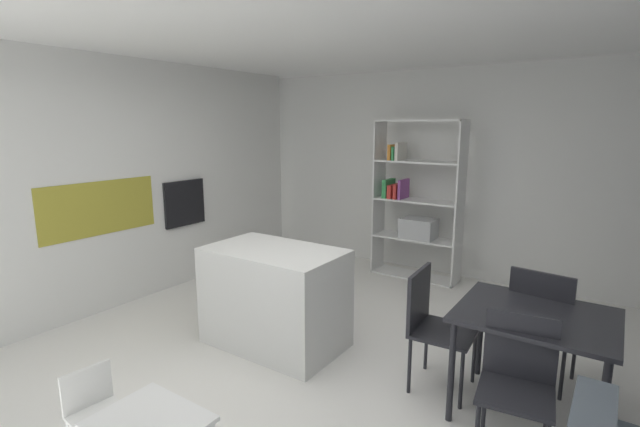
# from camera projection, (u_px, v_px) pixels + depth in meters

# --- Properties ---
(ground_plane) EXTENTS (8.64, 8.64, 0.00)m
(ground_plane) POSITION_uv_depth(u_px,v_px,m) (300.00, 364.00, 3.87)
(ground_plane) COLOR silver
(ceiling_slab) EXTENTS (6.29, 6.20, 0.06)m
(ceiling_slab) POSITION_uv_depth(u_px,v_px,m) (297.00, 21.00, 3.33)
(ceiling_slab) COLOR white
(ceiling_slab) RESTS_ON ground_plane
(back_partition) EXTENTS (6.29, 0.06, 2.73)m
(back_partition) POSITION_uv_depth(u_px,v_px,m) (435.00, 173.00, 6.10)
(back_partition) COLOR silver
(back_partition) RESTS_ON ground_plane
(tall_cabinet_run_left) EXTENTS (0.64, 5.60, 2.73)m
(tall_cabinet_run_left) POSITION_uv_depth(u_px,v_px,m) (103.00, 182.00, 5.12)
(tall_cabinet_run_left) COLOR silver
(tall_cabinet_run_left) RESTS_ON ground_plane
(cabinet_niche_splashback) EXTENTS (0.01, 1.28, 0.57)m
(cabinet_niche_splashback) POSITION_uv_depth(u_px,v_px,m) (100.00, 208.00, 4.79)
(cabinet_niche_splashback) COLOR #9E932D
(cabinet_niche_splashback) RESTS_ON ground_plane
(built_in_oven) EXTENTS (0.06, 0.59, 0.57)m
(built_in_oven) POSITION_uv_depth(u_px,v_px,m) (185.00, 203.00, 5.69)
(built_in_oven) COLOR black
(built_in_oven) RESTS_ON ground_plane
(kitchen_island) EXTENTS (1.23, 0.76, 0.91)m
(kitchen_island) POSITION_uv_depth(u_px,v_px,m) (275.00, 297.00, 4.15)
(kitchen_island) COLOR silver
(kitchen_island) RESTS_ON ground_plane
(open_bookshelf) EXTENTS (1.14, 0.36, 2.07)m
(open_bookshelf) POSITION_uv_depth(u_px,v_px,m) (414.00, 205.00, 5.92)
(open_bookshelf) COLOR white
(open_bookshelf) RESTS_ON ground_plane
(child_chair_left) EXTENTS (0.33, 0.33, 0.57)m
(child_chair_left) POSITION_uv_depth(u_px,v_px,m) (95.00, 410.00, 2.72)
(child_chair_left) COLOR white
(child_chair_left) RESTS_ON ground_plane
(dining_table) EXTENTS (0.99, 0.84, 0.76)m
(dining_table) POSITION_uv_depth(u_px,v_px,m) (535.00, 325.00, 3.06)
(dining_table) COLOR #232328
(dining_table) RESTS_ON ground_plane
(dining_chair_near) EXTENTS (0.47, 0.45, 0.88)m
(dining_chair_near) POSITION_uv_depth(u_px,v_px,m) (518.00, 375.00, 2.73)
(dining_chair_near) COLOR #232328
(dining_chair_near) RESTS_ON ground_plane
(dining_chair_island_side) EXTENTS (0.47, 0.48, 0.92)m
(dining_chair_island_side) POSITION_uv_depth(u_px,v_px,m) (432.00, 318.00, 3.47)
(dining_chair_island_side) COLOR #232328
(dining_chair_island_side) RESTS_ON ground_plane
(dining_chair_far) EXTENTS (0.50, 0.48, 0.95)m
(dining_chair_far) POSITION_uv_depth(u_px,v_px,m) (542.00, 318.00, 3.45)
(dining_chair_far) COLOR #232328
(dining_chair_far) RESTS_ON ground_plane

